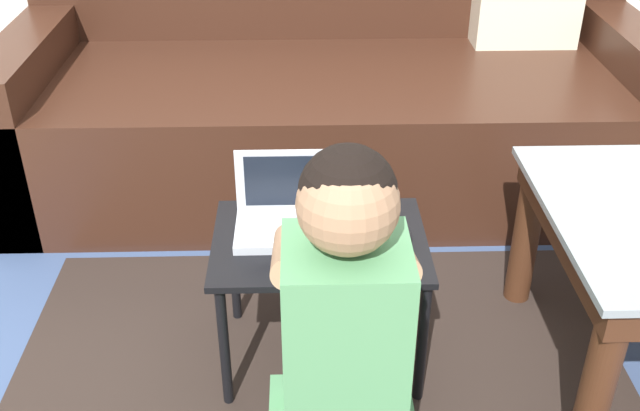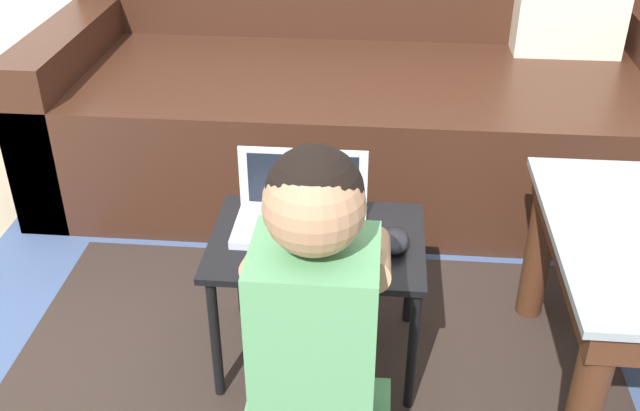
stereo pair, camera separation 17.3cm
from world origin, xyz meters
TOP-DOWN VIEW (x-y plane):
  - couch at (0.08, 1.24)m, footprint 2.14×0.95m
  - laptop_desk at (0.00, 0.22)m, footprint 0.50×0.36m
  - laptop at (-0.04, 0.26)m, footprint 0.30×0.17m
  - computer_mouse at (0.18, 0.20)m, footprint 0.06×0.10m
  - person_seated at (0.03, -0.19)m, footprint 0.29×0.39m

SIDE VIEW (x-z plane):
  - couch at x=0.08m, z-range -0.15..0.76m
  - laptop_desk at x=0.00m, z-range 0.13..0.49m
  - person_seated at x=0.03m, z-range -0.04..0.76m
  - computer_mouse at x=0.18m, z-range 0.36..0.40m
  - laptop at x=-0.04m, z-range 0.30..0.48m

